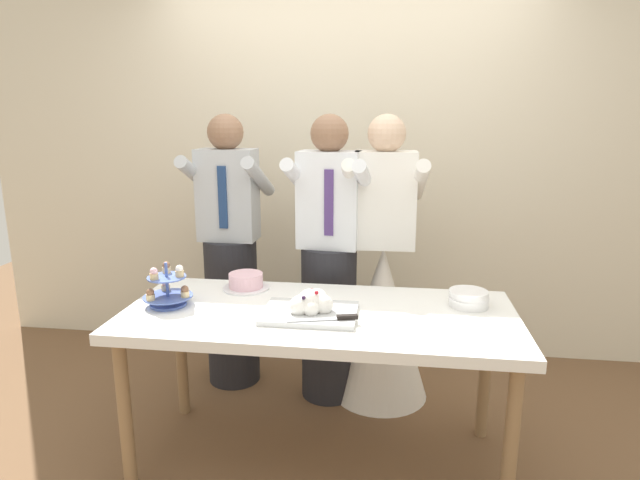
% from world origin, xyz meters
% --- Properties ---
extents(ground_plane, '(8.00, 8.00, 0.00)m').
position_xyz_m(ground_plane, '(0.00, 0.00, 0.00)').
color(ground_plane, brown).
extents(rear_wall, '(5.20, 0.10, 2.90)m').
position_xyz_m(rear_wall, '(0.00, 1.39, 1.45)').
color(rear_wall, beige).
rests_on(rear_wall, ground_plane).
extents(dessert_table, '(1.80, 0.80, 0.78)m').
position_xyz_m(dessert_table, '(0.00, 0.00, 0.70)').
color(dessert_table, white).
rests_on(dessert_table, ground_plane).
extents(cupcake_stand, '(0.23, 0.23, 0.21)m').
position_xyz_m(cupcake_stand, '(-0.72, -0.02, 0.85)').
color(cupcake_stand, '#4C66B2').
rests_on(cupcake_stand, dessert_table).
extents(main_cake_tray, '(0.43, 0.31, 0.13)m').
position_xyz_m(main_cake_tray, '(-0.03, -0.06, 0.81)').
color(main_cake_tray, silver).
rests_on(main_cake_tray, dessert_table).
extents(plate_stack, '(0.19, 0.19, 0.08)m').
position_xyz_m(plate_stack, '(0.69, 0.16, 0.81)').
color(plate_stack, white).
rests_on(plate_stack, dessert_table).
extents(round_cake, '(0.24, 0.24, 0.08)m').
position_xyz_m(round_cake, '(-0.42, 0.26, 0.81)').
color(round_cake, white).
rests_on(round_cake, dessert_table).
extents(person_groom, '(0.50, 0.53, 1.66)m').
position_xyz_m(person_groom, '(-0.03, 0.64, 0.75)').
color(person_groom, '#232328').
rests_on(person_groom, ground_plane).
extents(person_bride, '(0.56, 0.56, 1.66)m').
position_xyz_m(person_bride, '(0.28, 0.68, 0.58)').
color(person_bride, white).
rests_on(person_bride, ground_plane).
extents(person_guest, '(0.46, 0.49, 1.66)m').
position_xyz_m(person_guest, '(-0.65, 0.74, 0.75)').
color(person_guest, '#232328').
rests_on(person_guest, ground_plane).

